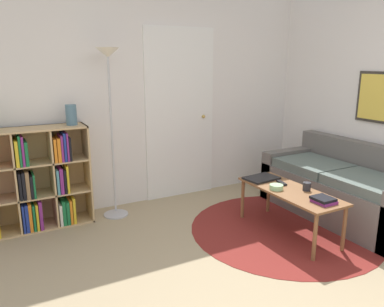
% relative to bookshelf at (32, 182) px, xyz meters
% --- Properties ---
extents(wall_back, '(7.21, 0.11, 2.60)m').
position_rel_bookshelf_xyz_m(wall_back, '(1.38, 0.21, 0.80)').
color(wall_back, silver).
rests_on(wall_back, ground_plane).
extents(wall_right, '(0.08, 5.59, 2.60)m').
position_rel_bookshelf_xyz_m(wall_right, '(3.49, -1.11, 0.81)').
color(wall_right, silver).
rests_on(wall_right, ground_plane).
extents(rug, '(1.92, 1.92, 0.01)m').
position_rel_bookshelf_xyz_m(rug, '(2.25, -1.26, -0.49)').
color(rug, maroon).
rests_on(rug, ground_plane).
extents(bookshelf, '(1.09, 0.34, 1.04)m').
position_rel_bookshelf_xyz_m(bookshelf, '(0.00, 0.00, 0.00)').
color(bookshelf, tan).
rests_on(bookshelf, ground_plane).
extents(floor_lamp, '(0.27, 0.27, 1.82)m').
position_rel_bookshelf_xyz_m(floor_lamp, '(0.83, -0.08, 0.92)').
color(floor_lamp, '#B7B7BC').
rests_on(floor_lamp, ground_plane).
extents(couch, '(0.82, 1.80, 0.80)m').
position_rel_bookshelf_xyz_m(couch, '(3.10, -1.29, -0.20)').
color(couch, '#66605B').
rests_on(couch, ground_plane).
extents(coffee_table, '(0.44, 1.13, 0.46)m').
position_rel_bookshelf_xyz_m(coffee_table, '(2.22, -1.34, -0.08)').
color(coffee_table, brown).
rests_on(coffee_table, ground_plane).
extents(laptop, '(0.37, 0.28, 0.02)m').
position_rel_bookshelf_xyz_m(laptop, '(2.19, -0.94, -0.02)').
color(laptop, black).
rests_on(laptop, coffee_table).
extents(bowl, '(0.13, 0.13, 0.05)m').
position_rel_bookshelf_xyz_m(bowl, '(2.11, -1.27, -0.01)').
color(bowl, '#9ED193').
rests_on(bowl, coffee_table).
extents(book_stack_on_table, '(0.17, 0.18, 0.05)m').
position_rel_bookshelf_xyz_m(book_stack_on_table, '(2.24, -1.75, -0.01)').
color(book_stack_on_table, '#7F287A').
rests_on(book_stack_on_table, coffee_table).
extents(cup, '(0.08, 0.08, 0.08)m').
position_rel_bookshelf_xyz_m(cup, '(2.35, -1.44, 0.01)').
color(cup, '#28282D').
rests_on(cup, coffee_table).
extents(remote, '(0.08, 0.16, 0.02)m').
position_rel_bookshelf_xyz_m(remote, '(2.27, -1.16, -0.02)').
color(remote, black).
rests_on(remote, coffee_table).
extents(vase_on_shelf, '(0.11, 0.11, 0.21)m').
position_rel_bookshelf_xyz_m(vase_on_shelf, '(0.44, -0.00, 0.66)').
color(vase_on_shelf, slate).
rests_on(vase_on_shelf, bookshelf).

